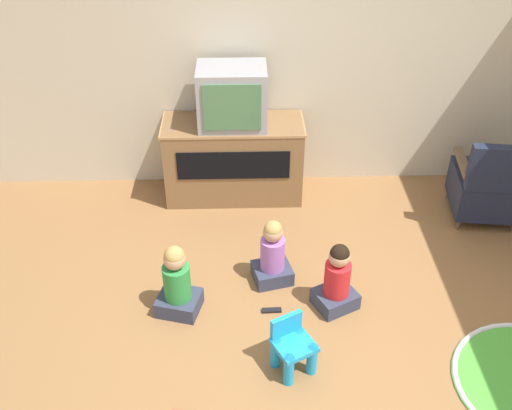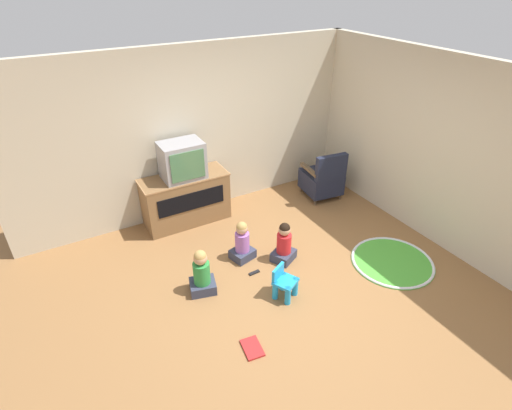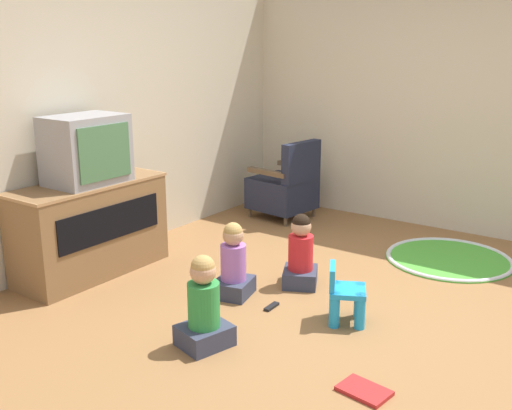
{
  "view_description": "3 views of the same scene",
  "coord_description": "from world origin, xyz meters",
  "px_view_note": "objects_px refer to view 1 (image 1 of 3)",
  "views": [
    {
      "loc": [
        -0.49,
        -2.92,
        3.32
      ],
      "look_at": [
        -0.39,
        0.7,
        0.74
      ],
      "focal_mm": 42.0,
      "sensor_mm": 36.0,
      "label": 1
    },
    {
      "loc": [
        -2.25,
        -3.14,
        3.48
      ],
      "look_at": [
        -0.07,
        0.67,
        0.81
      ],
      "focal_mm": 28.0,
      "sensor_mm": 36.0,
      "label": 2
    },
    {
      "loc": [
        -3.62,
        -1.89,
        1.89
      ],
      "look_at": [
        -0.41,
        0.39,
        0.8
      ],
      "focal_mm": 42.0,
      "sensor_mm": 36.0,
      "label": 3
    }
  ],
  "objects_px": {
    "black_armchair": "(488,186)",
    "remote_control": "(272,310)",
    "child_watching_left": "(177,284)",
    "child_watching_center": "(337,280)",
    "television": "(232,97)",
    "tv_cabinet": "(234,159)",
    "child_watching_right": "(273,255)",
    "yellow_kid_chair": "(293,348)"
  },
  "relations": [
    {
      "from": "yellow_kid_chair",
      "to": "child_watching_center",
      "type": "distance_m",
      "value": 0.7
    },
    {
      "from": "tv_cabinet",
      "to": "child_watching_right",
      "type": "relative_size",
      "value": 2.24
    },
    {
      "from": "child_watching_left",
      "to": "yellow_kid_chair",
      "type": "bearing_deg",
      "value": -19.84
    },
    {
      "from": "child_watching_left",
      "to": "remote_control",
      "type": "relative_size",
      "value": 4.03
    },
    {
      "from": "child_watching_left",
      "to": "child_watching_center",
      "type": "distance_m",
      "value": 1.2
    },
    {
      "from": "black_armchair",
      "to": "child_watching_center",
      "type": "xyz_separation_m",
      "value": [
        -1.51,
        -1.12,
        -0.08
      ]
    },
    {
      "from": "television",
      "to": "child_watching_right",
      "type": "bearing_deg",
      "value": -75.89
    },
    {
      "from": "child_watching_left",
      "to": "television",
      "type": "bearing_deg",
      "value": 89.95
    },
    {
      "from": "black_armchair",
      "to": "remote_control",
      "type": "relative_size",
      "value": 5.7
    },
    {
      "from": "tv_cabinet",
      "to": "yellow_kid_chair",
      "type": "relative_size",
      "value": 3.18
    },
    {
      "from": "tv_cabinet",
      "to": "black_armchair",
      "type": "distance_m",
      "value": 2.33
    },
    {
      "from": "television",
      "to": "child_watching_left",
      "type": "bearing_deg",
      "value": -105.13
    },
    {
      "from": "black_armchair",
      "to": "remote_control",
      "type": "xyz_separation_m",
      "value": [
        -2.0,
        -1.17,
        -0.33
      ]
    },
    {
      "from": "child_watching_right",
      "to": "child_watching_center",
      "type": "bearing_deg",
      "value": -47.43
    },
    {
      "from": "remote_control",
      "to": "tv_cabinet",
      "type": "bearing_deg",
      "value": 98.06
    },
    {
      "from": "television",
      "to": "remote_control",
      "type": "distance_m",
      "value": 1.92
    },
    {
      "from": "black_armchair",
      "to": "yellow_kid_chair",
      "type": "height_order",
      "value": "black_armchair"
    },
    {
      "from": "television",
      "to": "black_armchair",
      "type": "relative_size",
      "value": 0.7
    },
    {
      "from": "tv_cabinet",
      "to": "television",
      "type": "height_order",
      "value": "television"
    },
    {
      "from": "yellow_kid_chair",
      "to": "black_armchair",
      "type": "bearing_deg",
      "value": 14.49
    },
    {
      "from": "child_watching_left",
      "to": "remote_control",
      "type": "distance_m",
      "value": 0.75
    },
    {
      "from": "child_watching_right",
      "to": "tv_cabinet",
      "type": "bearing_deg",
      "value": 89.82
    },
    {
      "from": "remote_control",
      "to": "child_watching_right",
      "type": "bearing_deg",
      "value": 84.62
    },
    {
      "from": "remote_control",
      "to": "yellow_kid_chair",
      "type": "bearing_deg",
      "value": -79.97
    },
    {
      "from": "tv_cabinet",
      "to": "yellow_kid_chair",
      "type": "xyz_separation_m",
      "value": [
        0.4,
        -2.14,
        -0.22
      ]
    },
    {
      "from": "tv_cabinet",
      "to": "remote_control",
      "type": "height_order",
      "value": "tv_cabinet"
    },
    {
      "from": "tv_cabinet",
      "to": "remote_control",
      "type": "relative_size",
      "value": 8.6
    },
    {
      "from": "black_armchair",
      "to": "television",
      "type": "bearing_deg",
      "value": -3.1
    },
    {
      "from": "tv_cabinet",
      "to": "child_watching_left",
      "type": "bearing_deg",
      "value": -104.93
    },
    {
      "from": "yellow_kid_chair",
      "to": "child_watching_right",
      "type": "bearing_deg",
      "value": 68.3
    },
    {
      "from": "tv_cabinet",
      "to": "black_armchair",
      "type": "xyz_separation_m",
      "value": [
        2.29,
        -0.44,
        -0.06
      ]
    },
    {
      "from": "yellow_kid_chair",
      "to": "remote_control",
      "type": "distance_m",
      "value": 0.57
    },
    {
      "from": "tv_cabinet",
      "to": "remote_control",
      "type": "distance_m",
      "value": 1.68
    },
    {
      "from": "child_watching_left",
      "to": "remote_control",
      "type": "height_order",
      "value": "child_watching_left"
    },
    {
      "from": "child_watching_right",
      "to": "remote_control",
      "type": "relative_size",
      "value": 3.84
    },
    {
      "from": "tv_cabinet",
      "to": "child_watching_center",
      "type": "relative_size",
      "value": 2.21
    },
    {
      "from": "child_watching_left",
      "to": "child_watching_center",
      "type": "bearing_deg",
      "value": 15.76
    },
    {
      "from": "black_armchair",
      "to": "remote_control",
      "type": "distance_m",
      "value": 2.35
    },
    {
      "from": "television",
      "to": "remote_control",
      "type": "height_order",
      "value": "television"
    },
    {
      "from": "tv_cabinet",
      "to": "child_watching_left",
      "type": "relative_size",
      "value": 2.13
    },
    {
      "from": "child_watching_center",
      "to": "child_watching_right",
      "type": "height_order",
      "value": "child_watching_center"
    },
    {
      "from": "child_watching_center",
      "to": "child_watching_right",
      "type": "distance_m",
      "value": 0.56
    }
  ]
}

